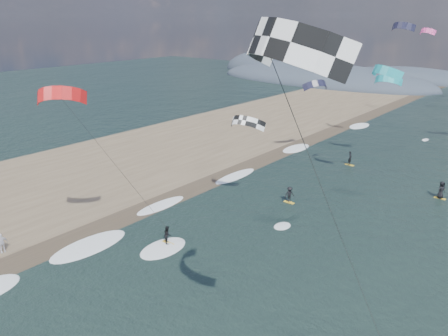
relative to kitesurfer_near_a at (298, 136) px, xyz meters
The scene contains 9 objects.
sand_strip 38.78m from the kitesurfer_near_a, 165.84° to the left, with size 26.00×240.00×0.00m, color brown.
wet_sand_strip 28.36m from the kitesurfer_near_a, 159.04° to the left, with size 3.00×240.00×0.00m, color #382D23.
coastal_hills 121.32m from the kitesurfer_near_a, 117.69° to the left, with size 80.00×41.00×15.00m.
kitesurfer_near_a is the anchor object (origin of this frame).
kitesurfer_near_b 20.30m from the kitesurfer_near_a, 165.05° to the left, with size 6.78×8.98×13.59m.
far_kitesurfers 33.31m from the kitesurfer_near_a, 108.03° to the left, with size 12.55×15.44×1.81m.
bg_kite_field 54.71m from the kitesurfer_near_a, 102.49° to the left, with size 16.42×72.84×9.70m.
shoreline_surf 29.27m from the kitesurfer_near_a, 148.20° to the left, with size 2.40×79.40×0.11m.
beach_walker 28.59m from the kitesurfer_near_a, behind, with size 0.93×0.39×1.58m, color silver.
Camera 1 is at (17.98, -10.68, 17.37)m, focal length 35.00 mm.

